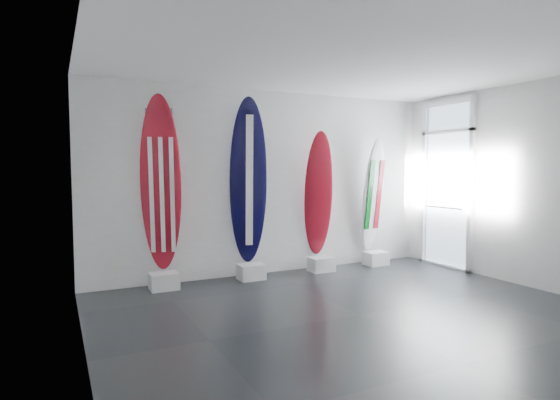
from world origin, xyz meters
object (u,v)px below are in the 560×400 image
surfboard_navy (248,181)px  surfboard_swiss (319,195)px  surfboard_italy (373,195)px  surfboard_usa (161,184)px

surfboard_navy → surfboard_swiss: size_ratio=1.21×
surfboard_italy → surfboard_usa: bearing=174.7°
surfboard_usa → surfboard_swiss: size_ratio=1.19×
surfboard_swiss → surfboard_italy: (1.14, 0.00, -0.04)m
surfboard_swiss → surfboard_italy: 1.14m
surfboard_usa → surfboard_swiss: bearing=17.8°
surfboard_usa → surfboard_navy: 1.36m
surfboard_usa → surfboard_swiss: surfboard_usa is taller
surfboard_swiss → surfboard_italy: surfboard_swiss is taller
surfboard_usa → surfboard_navy: surfboard_navy is taller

